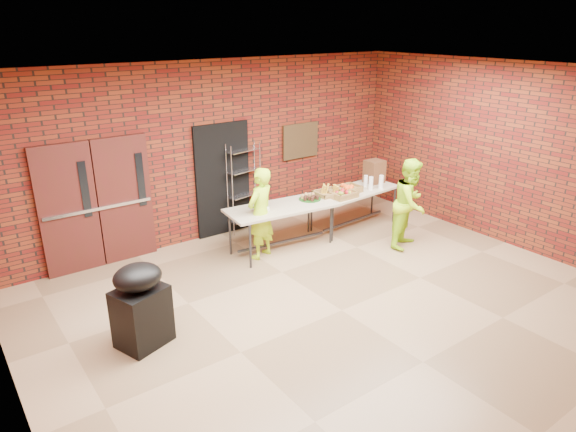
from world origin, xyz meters
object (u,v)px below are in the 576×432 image
object	(u,v)px
coffee_dispenser	(374,171)
volunteer_man	(410,203)
table_right	(354,193)
wire_rack	(244,188)
table_left	(282,210)
covered_grill	(141,305)
volunteer_woman	(260,213)

from	to	relation	value
coffee_dispenser	volunteer_man	size ratio (longest dim) A/B	0.29
table_right	coffee_dispenser	size ratio (longest dim) A/B	4.10
wire_rack	coffee_dispenser	xyz separation A→B (m)	(2.48, -0.94, 0.12)
table_left	wire_rack	bearing A→B (deg)	100.28
table_left	coffee_dispenser	bearing A→B (deg)	10.43
table_left	volunteer_man	xyz separation A→B (m)	(1.91, -1.22, 0.07)
table_left	covered_grill	world-z (taller)	covered_grill
volunteer_man	volunteer_woman	bearing A→B (deg)	133.14
volunteer_woman	volunteer_man	world-z (taller)	volunteer_man
wire_rack	table_right	size ratio (longest dim) A/B	0.92
wire_rack	volunteer_man	xyz separation A→B (m)	(1.99, -2.33, -0.06)
wire_rack	coffee_dispenser	bearing A→B (deg)	-30.89
table_left	covered_grill	distance (m)	3.34
coffee_dispenser	covered_grill	distance (m)	5.69
wire_rack	coffee_dispenser	distance (m)	2.66
covered_grill	volunteer_woman	distance (m)	2.89
volunteer_woman	volunteer_man	xyz separation A→B (m)	(2.39, -1.16, 0.01)
table_left	table_right	size ratio (longest dim) A/B	1.07
table_left	volunteer_woman	distance (m)	0.48
volunteer_man	coffee_dispenser	bearing A→B (deg)	49.56
table_left	table_right	xyz separation A→B (m)	(1.75, 0.03, -0.04)
coffee_dispenser	volunteer_man	xyz separation A→B (m)	(-0.49, -1.39, -0.18)
volunteer_man	table_left	bearing A→B (deg)	126.57
table_right	volunteer_man	bearing A→B (deg)	-86.52
table_left	table_right	bearing A→B (deg)	7.27
table_left	volunteer_woman	xyz separation A→B (m)	(-0.48, -0.06, 0.06)
table_left	table_right	distance (m)	1.75
wire_rack	volunteer_woman	world-z (taller)	wire_rack
table_right	volunteer_man	world-z (taller)	volunteer_man
table_right	coffee_dispenser	bearing A→B (deg)	8.27
volunteer_woman	wire_rack	bearing A→B (deg)	-129.21
table_right	volunteer_man	distance (m)	1.26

